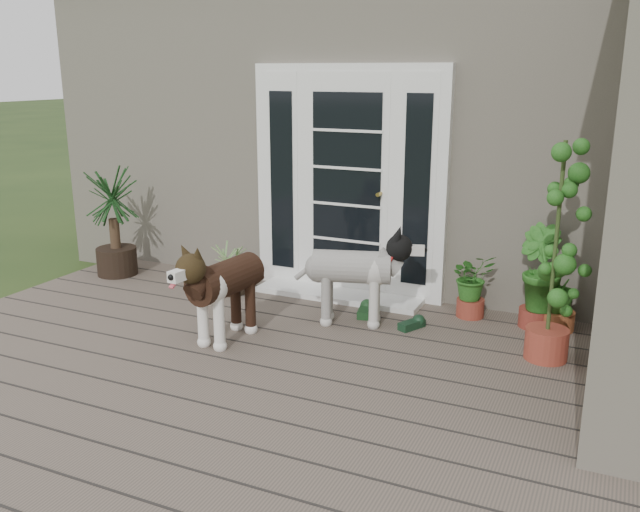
% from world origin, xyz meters
% --- Properties ---
extents(deck, '(6.20, 4.60, 0.12)m').
position_xyz_m(deck, '(0.00, 0.40, 0.06)').
color(deck, '#6B5B4C').
rests_on(deck, ground).
extents(house_main, '(7.40, 4.00, 3.10)m').
position_xyz_m(house_main, '(0.00, 4.65, 1.55)').
color(house_main, '#665E54').
rests_on(house_main, ground).
extents(door_unit, '(1.90, 0.14, 2.15)m').
position_xyz_m(door_unit, '(-0.20, 2.60, 1.19)').
color(door_unit, white).
rests_on(door_unit, deck).
extents(door_step, '(1.60, 0.40, 0.05)m').
position_xyz_m(door_step, '(-0.20, 2.40, 0.14)').
color(door_step, white).
rests_on(door_step, deck).
extents(brindle_dog, '(0.47, 0.93, 0.75)m').
position_xyz_m(brindle_dog, '(-0.60, 1.06, 0.49)').
color(brindle_dog, '#371F14').
rests_on(brindle_dog, deck).
extents(white_dog, '(0.95, 0.61, 0.73)m').
position_xyz_m(white_dog, '(0.17, 1.81, 0.49)').
color(white_dog, beige).
rests_on(white_dog, deck).
extents(spider_plant, '(0.57, 0.57, 0.55)m').
position_xyz_m(spider_plant, '(-1.20, 2.09, 0.39)').
color(spider_plant, '#828F58').
rests_on(spider_plant, deck).
extents(yucca, '(1.04, 1.04, 1.14)m').
position_xyz_m(yucca, '(-2.62, 2.11, 0.69)').
color(yucca, black).
rests_on(yucca, deck).
extents(herb_a, '(0.53, 0.53, 0.48)m').
position_xyz_m(herb_a, '(1.05, 2.40, 0.36)').
color(herb_a, '#235819').
rests_on(herb_a, deck).
extents(herb_b, '(0.61, 0.61, 0.65)m').
position_xyz_m(herb_b, '(1.60, 2.38, 0.44)').
color(herb_b, '#215418').
rests_on(herb_b, deck).
extents(herb_c, '(0.43, 0.43, 0.48)m').
position_xyz_m(herb_c, '(1.77, 2.40, 0.36)').
color(herb_c, '#1C6520').
rests_on(herb_c, deck).
extents(sapling, '(0.62, 0.62, 1.68)m').
position_xyz_m(sapling, '(1.77, 1.74, 0.96)').
color(sapling, '#2B601B').
rests_on(sapling, deck).
extents(clog_left, '(0.21, 0.34, 0.09)m').
position_xyz_m(clog_left, '(0.21, 2.04, 0.17)').
color(clog_left, '#16391A').
rests_on(clog_left, deck).
extents(clog_right, '(0.24, 0.31, 0.08)m').
position_xyz_m(clog_right, '(0.67, 1.91, 0.16)').
color(clog_right, black).
rests_on(clog_right, deck).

